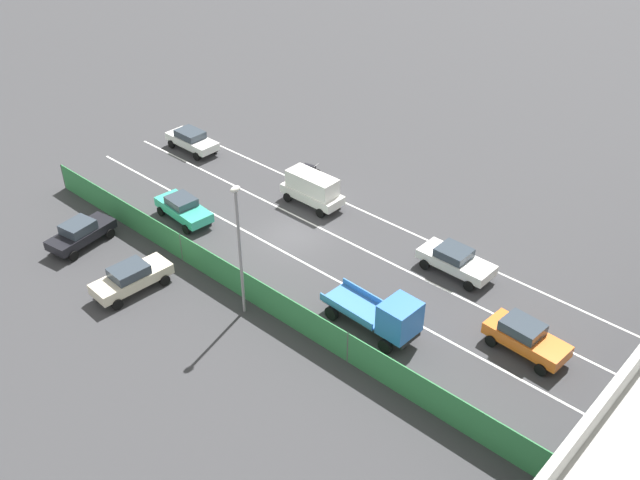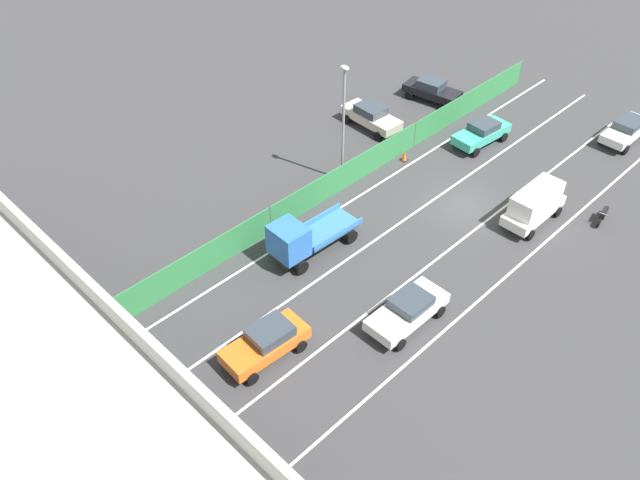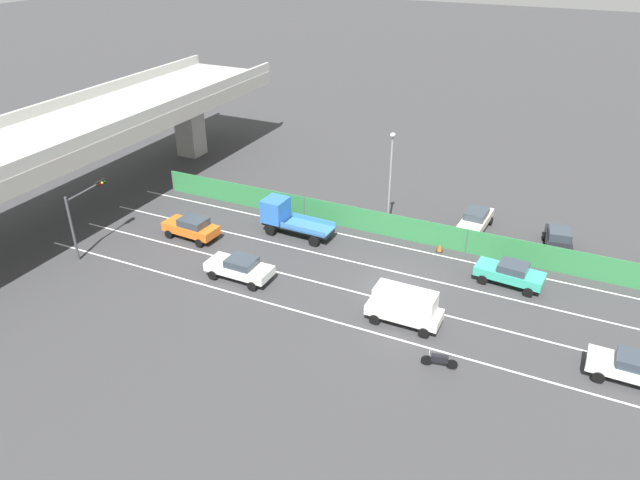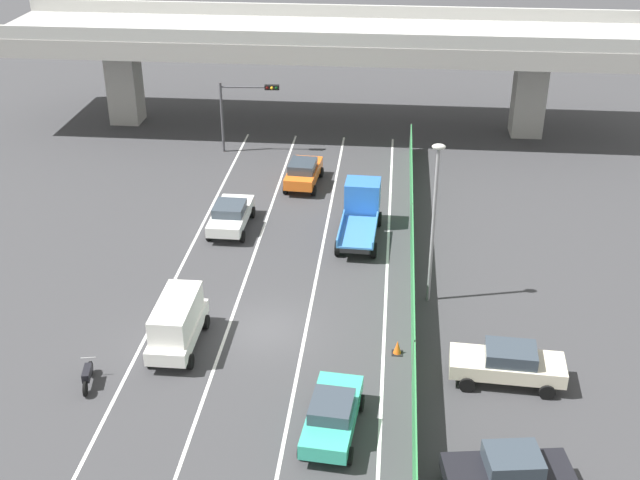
{
  "view_description": "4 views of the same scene",
  "coord_description": "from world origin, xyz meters",
  "px_view_note": "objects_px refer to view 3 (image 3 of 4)",
  "views": [
    {
      "loc": [
        26.88,
        26.6,
        25.18
      ],
      "look_at": [
        1.8,
        3.91,
        2.29
      ],
      "focal_mm": 40.22,
      "sensor_mm": 36.0,
      "label": 1
    },
    {
      "loc": [
        -16.39,
        28.66,
        24.78
      ],
      "look_at": [
        2.07,
        10.3,
        2.31
      ],
      "focal_mm": 37.3,
      "sensor_mm": 36.0,
      "label": 2
    },
    {
      "loc": [
        -31.51,
        -9.41,
        21.16
      ],
      "look_at": [
        2.21,
        6.58,
        0.85
      ],
      "focal_mm": 33.19,
      "sensor_mm": 36.0,
      "label": 3
    },
    {
      "loc": [
        5.21,
        -29.83,
        20.13
      ],
      "look_at": [
        1.98,
        4.13,
        2.46
      ],
      "focal_mm": 45.47,
      "sensor_mm": 36.0,
      "label": 4
    }
  ],
  "objects_px": {
    "parked_sedan_dark": "(559,240)",
    "traffic_light": "(84,206)",
    "car_hatchback_white": "(240,267)",
    "parked_sedan_cream": "(475,220)",
    "car_sedan_white": "(635,368)",
    "car_taxi_orange": "(191,227)",
    "car_taxi_teal": "(510,273)",
    "motorcycle": "(439,360)",
    "traffic_cone": "(440,248)",
    "street_lamp": "(390,174)",
    "flatbed_truck_blue": "(285,217)",
    "car_van_white": "(405,305)"
  },
  "relations": [
    {
      "from": "parked_sedan_cream",
      "to": "street_lamp",
      "type": "distance_m",
      "value": 7.74
    },
    {
      "from": "car_hatchback_white",
      "to": "parked_sedan_dark",
      "type": "distance_m",
      "value": 22.81
    },
    {
      "from": "parked_sedan_cream",
      "to": "parked_sedan_dark",
      "type": "bearing_deg",
      "value": -95.84
    },
    {
      "from": "car_van_white",
      "to": "motorcycle",
      "type": "relative_size",
      "value": 2.28
    },
    {
      "from": "car_sedan_white",
      "to": "parked_sedan_dark",
      "type": "relative_size",
      "value": 1.01
    },
    {
      "from": "car_taxi_teal",
      "to": "traffic_cone",
      "type": "xyz_separation_m",
      "value": [
        2.35,
        5.28,
        -0.59
      ]
    },
    {
      "from": "car_taxi_teal",
      "to": "flatbed_truck_blue",
      "type": "distance_m",
      "value": 16.75
    },
    {
      "from": "car_taxi_orange",
      "to": "parked_sedan_dark",
      "type": "xyz_separation_m",
      "value": [
        9.74,
        -25.03,
        -0.03
      ]
    },
    {
      "from": "car_sedan_white",
      "to": "parked_sedan_cream",
      "type": "bearing_deg",
      "value": 39.5
    },
    {
      "from": "car_van_white",
      "to": "parked_sedan_cream",
      "type": "bearing_deg",
      "value": -4.93
    },
    {
      "from": "car_sedan_white",
      "to": "car_hatchback_white",
      "type": "bearing_deg",
      "value": 90.45
    },
    {
      "from": "motorcycle",
      "to": "street_lamp",
      "type": "xyz_separation_m",
      "value": [
        13.73,
        7.85,
        4.24
      ]
    },
    {
      "from": "car_hatchback_white",
      "to": "car_taxi_orange",
      "type": "distance_m",
      "value": 7.15
    },
    {
      "from": "car_taxi_teal",
      "to": "motorcycle",
      "type": "relative_size",
      "value": 2.32
    },
    {
      "from": "car_van_white",
      "to": "traffic_cone",
      "type": "bearing_deg",
      "value": 2.17
    },
    {
      "from": "car_taxi_orange",
      "to": "car_hatchback_white",
      "type": "bearing_deg",
      "value": -117.7
    },
    {
      "from": "car_taxi_orange",
      "to": "parked_sedan_cream",
      "type": "bearing_deg",
      "value": -61.29
    },
    {
      "from": "car_sedan_white",
      "to": "motorcycle",
      "type": "bearing_deg",
      "value": 108.96
    },
    {
      "from": "flatbed_truck_blue",
      "to": "parked_sedan_cream",
      "type": "xyz_separation_m",
      "value": [
        6.52,
        -13.0,
        -0.42
      ]
    },
    {
      "from": "car_taxi_teal",
      "to": "car_taxi_orange",
      "type": "xyz_separation_m",
      "value": [
        -3.63,
        22.66,
        0.05
      ]
    },
    {
      "from": "car_taxi_teal",
      "to": "parked_sedan_cream",
      "type": "relative_size",
      "value": 0.97
    },
    {
      "from": "flatbed_truck_blue",
      "to": "street_lamp",
      "type": "relative_size",
      "value": 0.71
    },
    {
      "from": "flatbed_truck_blue",
      "to": "parked_sedan_cream",
      "type": "distance_m",
      "value": 14.55
    },
    {
      "from": "parked_sedan_cream",
      "to": "car_hatchback_white",
      "type": "bearing_deg",
      "value": 137.4
    },
    {
      "from": "car_taxi_orange",
      "to": "flatbed_truck_blue",
      "type": "bearing_deg",
      "value": -56.96
    },
    {
      "from": "parked_sedan_cream",
      "to": "car_taxi_orange",
      "type": "bearing_deg",
      "value": 118.71
    },
    {
      "from": "traffic_cone",
      "to": "car_van_white",
      "type": "bearing_deg",
      "value": -177.83
    },
    {
      "from": "car_van_white",
      "to": "parked_sedan_cream",
      "type": "relative_size",
      "value": 0.95
    },
    {
      "from": "motorcycle",
      "to": "street_lamp",
      "type": "height_order",
      "value": "street_lamp"
    },
    {
      "from": "parked_sedan_dark",
      "to": "street_lamp",
      "type": "bearing_deg",
      "value": 100.92
    },
    {
      "from": "flatbed_truck_blue",
      "to": "traffic_cone",
      "type": "distance_m",
      "value": 11.7
    },
    {
      "from": "car_hatchback_white",
      "to": "car_van_white",
      "type": "distance_m",
      "value": 11.41
    },
    {
      "from": "car_hatchback_white",
      "to": "parked_sedan_cream",
      "type": "bearing_deg",
      "value": -42.6
    },
    {
      "from": "car_hatchback_white",
      "to": "motorcycle",
      "type": "xyz_separation_m",
      "value": [
        -3.02,
        -14.38,
        -0.41
      ]
    },
    {
      "from": "flatbed_truck_blue",
      "to": "parked_sedan_dark",
      "type": "bearing_deg",
      "value": -72.88
    },
    {
      "from": "car_hatchback_white",
      "to": "parked_sedan_cream",
      "type": "distance_m",
      "value": 18.59
    },
    {
      "from": "car_sedan_white",
      "to": "street_lamp",
      "type": "xyz_separation_m",
      "value": [
        10.52,
        17.19,
        3.82
      ]
    },
    {
      "from": "car_van_white",
      "to": "car_sedan_white",
      "type": "relative_size",
      "value": 0.98
    },
    {
      "from": "traffic_cone",
      "to": "car_taxi_orange",
      "type": "bearing_deg",
      "value": 109.0
    },
    {
      "from": "car_taxi_orange",
      "to": "flatbed_truck_blue",
      "type": "distance_m",
      "value": 7.07
    },
    {
      "from": "street_lamp",
      "to": "traffic_cone",
      "type": "height_order",
      "value": "street_lamp"
    },
    {
      "from": "flatbed_truck_blue",
      "to": "parked_sedan_dark",
      "type": "relative_size",
      "value": 1.25
    },
    {
      "from": "parked_sedan_dark",
      "to": "traffic_light",
      "type": "xyz_separation_m",
      "value": [
        -14.35,
        30.45,
        2.61
      ]
    },
    {
      "from": "car_taxi_orange",
      "to": "car_sedan_white",
      "type": "distance_m",
      "value": 30.21
    },
    {
      "from": "car_taxi_orange",
      "to": "street_lamp",
      "type": "bearing_deg",
      "value": -60.12
    },
    {
      "from": "motorcycle",
      "to": "car_van_white",
      "type": "bearing_deg",
      "value": 45.22
    },
    {
      "from": "car_sedan_white",
      "to": "traffic_light",
      "type": "relative_size",
      "value": 0.93
    },
    {
      "from": "parked_sedan_dark",
      "to": "parked_sedan_cream",
      "type": "height_order",
      "value": "parked_sedan_cream"
    },
    {
      "from": "motorcycle",
      "to": "street_lamp",
      "type": "bearing_deg",
      "value": 29.77
    },
    {
      "from": "car_taxi_orange",
      "to": "motorcycle",
      "type": "distance_m",
      "value": 21.67
    }
  ]
}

